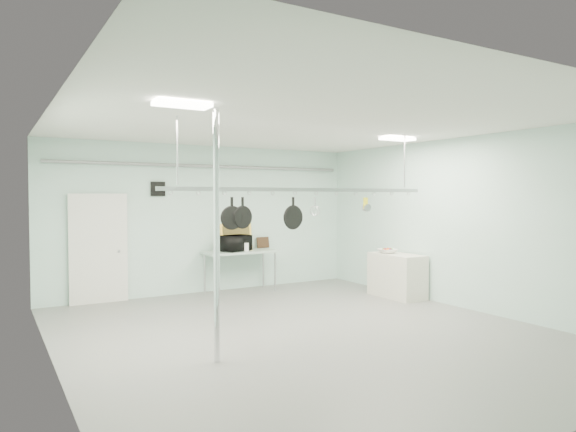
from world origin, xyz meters
TOP-DOWN VIEW (x-y plane):
  - floor at (0.00, 0.00)m, footprint 8.00×8.00m
  - ceiling at (0.00, 0.00)m, footprint 7.00×8.00m
  - back_wall at (0.00, 3.99)m, footprint 7.00×0.02m
  - right_wall at (3.49, 0.00)m, footprint 0.02×8.00m
  - door at (-2.30, 3.94)m, footprint 1.10×0.10m
  - wall_vent at (-1.10, 3.97)m, footprint 0.30×0.04m
  - conduit_pipe at (0.00, 3.90)m, footprint 6.60×0.07m
  - chrome_pole at (-1.70, -0.60)m, footprint 0.08×0.08m
  - prep_table at (0.60, 3.60)m, footprint 1.60×0.70m
  - side_cabinet at (3.15, 1.40)m, footprint 0.60×1.20m
  - pot_rack at (0.20, 0.30)m, footprint 4.80×0.06m
  - light_panel_left at (-2.20, -0.80)m, footprint 0.65×0.30m
  - light_panel_right at (2.40, 0.60)m, footprint 0.65×0.30m
  - microwave at (0.48, 3.58)m, footprint 0.72×0.60m
  - coffee_canister at (0.66, 3.43)m, footprint 0.13×0.13m
  - painting_large at (0.64, 3.90)m, footprint 0.79×0.17m
  - painting_small at (1.32, 3.90)m, footprint 0.30×0.09m
  - fruit_bowl at (3.06, 1.59)m, footprint 0.40×0.40m
  - skillet_left at (-1.08, 0.30)m, footprint 0.35×0.08m
  - skillet_mid at (-0.91, 0.30)m, footprint 0.34×0.12m
  - skillet_right at (-0.03, 0.30)m, footprint 0.38×0.12m
  - whisk at (0.37, 0.30)m, footprint 0.17×0.17m
  - grater at (1.41, 0.30)m, footprint 0.09×0.05m
  - saucepan at (1.43, 0.30)m, footprint 0.15×0.12m
  - fruit_cluster at (3.06, 1.59)m, footprint 0.24×0.24m

SIDE VIEW (x-z plane):
  - floor at x=0.00m, z-range 0.00..0.00m
  - side_cabinet at x=3.15m, z-range 0.00..0.90m
  - prep_table at x=0.60m, z-range 0.38..1.28m
  - fruit_bowl at x=3.06m, z-range 0.90..0.99m
  - fruit_cluster at x=3.06m, z-range 0.94..1.03m
  - coffee_canister at x=0.66m, z-range 0.91..1.09m
  - painting_small at x=1.32m, z-range 0.90..1.16m
  - door at x=-2.30m, z-range -0.05..2.15m
  - microwave at x=0.48m, z-range 0.91..1.25m
  - painting_large at x=0.64m, z-range 0.90..1.49m
  - back_wall at x=0.00m, z-range 0.00..3.20m
  - right_wall at x=3.49m, z-range 0.00..3.20m
  - chrome_pole at x=-1.70m, z-range 0.00..3.20m
  - skillet_right at x=-0.03m, z-range 1.58..2.09m
  - skillet_left at x=-1.08m, z-range 1.61..2.09m
  - skillet_mid at x=-0.91m, z-range 1.63..2.09m
  - whisk at x=0.37m, z-range 1.74..2.09m
  - saucepan at x=1.43m, z-range 1.85..2.09m
  - grater at x=1.41m, z-range 1.87..2.09m
  - pot_rack at x=0.20m, z-range 1.73..2.73m
  - wall_vent at x=-1.10m, z-range 2.10..2.40m
  - conduit_pipe at x=0.00m, z-range 2.71..2.79m
  - light_panel_left at x=-2.20m, z-range 3.14..3.19m
  - light_panel_right at x=2.40m, z-range 3.14..3.19m
  - ceiling at x=0.00m, z-range 3.18..3.20m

